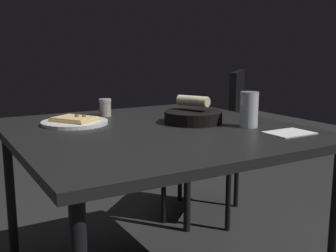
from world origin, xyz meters
TOP-DOWN VIEW (x-y plane):
  - dining_table at (0.00, 0.00)m, footprint 1.05×1.08m
  - pizza_plate at (0.24, -0.22)m, footprint 0.26×0.26m
  - bread_basket at (-0.19, -0.02)m, footprint 0.24×0.24m
  - beer_glass at (-0.32, 0.17)m, footprint 0.07×0.07m
  - pepper_shaker at (0.06, -0.35)m, footprint 0.05×0.05m
  - napkin at (-0.36, 0.34)m, footprint 0.16×0.12m
  - chair_near at (-0.73, -0.58)m, footprint 0.62×0.62m

SIDE VIEW (x-z plane):
  - chair_near at x=-0.73m, z-range 0.06..0.95m
  - dining_table at x=0.00m, z-range 0.30..1.03m
  - napkin at x=-0.36m, z-range 0.72..0.73m
  - pizza_plate at x=0.24m, z-range 0.71..0.75m
  - bread_basket at x=-0.19m, z-range 0.70..0.81m
  - pepper_shaker at x=0.06m, z-range 0.72..0.80m
  - beer_glass at x=-0.32m, z-range 0.71..0.85m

